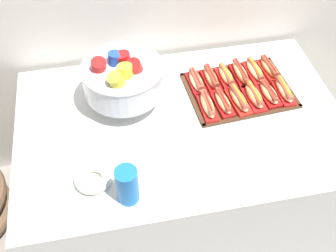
{
  "coord_description": "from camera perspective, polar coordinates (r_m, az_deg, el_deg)",
  "views": [
    {
      "loc": [
        -0.29,
        -1.18,
        2.09
      ],
      "look_at": [
        -0.07,
        -0.03,
        0.77
      ],
      "focal_mm": 43.34,
      "sensor_mm": 36.0,
      "label": 1
    }
  ],
  "objects": [
    {
      "name": "punch_bowl",
      "position": [
        1.79,
        -6.41,
        6.77
      ],
      "size": [
        0.36,
        0.36,
        0.26
      ],
      "color": "silver",
      "rests_on": "buffet_table"
    },
    {
      "name": "buffet_table",
      "position": [
        2.08,
        1.68,
        -5.87
      ],
      "size": [
        1.46,
        0.94,
        0.76
      ],
      "color": "white",
      "rests_on": "ground_plane"
    },
    {
      "name": "hot_dog_10",
      "position": [
        2.04,
        12.12,
        7.58
      ],
      "size": [
        0.08,
        0.18,
        0.06
      ],
      "color": "red",
      "rests_on": "serving_tray"
    },
    {
      "name": "hot_dog_2",
      "position": [
        1.87,
        9.92,
        3.75
      ],
      "size": [
        0.09,
        0.19,
        0.06
      ],
      "color": "red",
      "rests_on": "serving_tray"
    },
    {
      "name": "hot_dog_11",
      "position": [
        2.07,
        14.04,
        7.93
      ],
      "size": [
        0.08,
        0.17,
        0.06
      ],
      "color": "red",
      "rests_on": "serving_tray"
    },
    {
      "name": "hot_dog_3",
      "position": [
        1.9,
        12.01,
        4.15
      ],
      "size": [
        0.08,
        0.18,
        0.06
      ],
      "color": "red",
      "rests_on": "serving_tray"
    },
    {
      "name": "hot_dog_8",
      "position": [
        1.98,
        8.16,
        6.97
      ],
      "size": [
        0.08,
        0.16,
        0.06
      ],
      "color": "red",
      "rests_on": "serving_tray"
    },
    {
      "name": "hot_dog_7",
      "position": [
        1.96,
        6.11,
        6.71
      ],
      "size": [
        0.07,
        0.17,
        0.06
      ],
      "color": "red",
      "rests_on": "serving_tray"
    },
    {
      "name": "hot_dog_6",
      "position": [
        1.94,
        4.0,
        6.28
      ],
      "size": [
        0.08,
        0.17,
        0.06
      ],
      "color": "#B21414",
      "rests_on": "serving_tray"
    },
    {
      "name": "hot_dog_1",
      "position": [
        1.85,
        7.76,
        3.29
      ],
      "size": [
        0.08,
        0.17,
        0.06
      ],
      "color": "#B21414",
      "rests_on": "serving_tray"
    },
    {
      "name": "hot_dog_4",
      "position": [
        1.93,
        14.03,
        4.48
      ],
      "size": [
        0.08,
        0.17,
        0.06
      ],
      "color": "#B21414",
      "rests_on": "serving_tray"
    },
    {
      "name": "hot_dog_9",
      "position": [
        2.01,
        10.18,
        7.34
      ],
      "size": [
        0.07,
        0.18,
        0.06
      ],
      "color": "#B21414",
      "rests_on": "serving_tray"
    },
    {
      "name": "hot_dog_0",
      "position": [
        1.83,
        5.57,
        2.92
      ],
      "size": [
        0.06,
        0.18,
        0.06
      ],
      "color": "red",
      "rests_on": "serving_tray"
    },
    {
      "name": "hot_dog_5",
      "position": [
        1.96,
        16.0,
        4.84
      ],
      "size": [
        0.06,
        0.18,
        0.06
      ],
      "color": "red",
      "rests_on": "serving_tray"
    },
    {
      "name": "cup_stack",
      "position": [
        1.5,
        -5.75,
        -8.29
      ],
      "size": [
        0.08,
        0.08,
        0.17
      ],
      "color": "blue",
      "rests_on": "buffet_table"
    },
    {
      "name": "serving_tray",
      "position": [
        1.96,
        9.93,
        4.95
      ],
      "size": [
        0.5,
        0.39,
        0.01
      ],
      "color": "#472B19",
      "rests_on": "buffet_table"
    },
    {
      "name": "ground_plane",
      "position": [
        2.42,
        1.47,
        -11.35
      ],
      "size": [
        10.0,
        10.0,
        0.0
      ],
      "primitive_type": "plane",
      "color": "gray"
    },
    {
      "name": "donut",
      "position": [
        1.62,
        -10.52,
        -7.24
      ],
      "size": [
        0.15,
        0.15,
        0.04
      ],
      "color": "silver",
      "rests_on": "buffet_table"
    }
  ]
}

